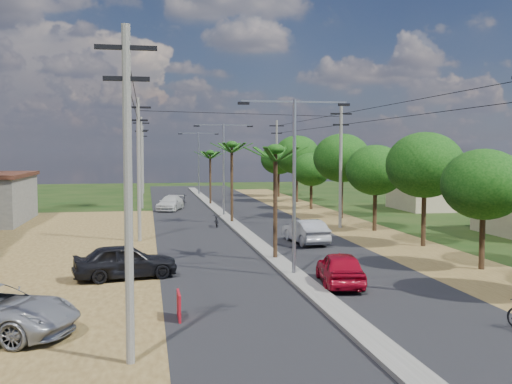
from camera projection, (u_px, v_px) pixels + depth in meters
ground at (294, 277)px, 27.14m from camera, size 160.00×160.00×0.00m
road at (242, 232)px, 41.85m from camera, size 12.00×110.00×0.04m
median at (236, 226)px, 44.79m from camera, size 1.00×90.00×0.18m
dirt_shoulder_east at (358, 229)px, 43.38m from camera, size 5.00×90.00×0.03m
house_east_far at (434, 185)px, 58.21m from camera, size 7.60×7.50×4.60m
tree_east_b at (484, 185)px, 28.52m from camera, size 4.00×4.00×5.83m
tree_east_c at (425, 165)px, 35.41m from camera, size 4.60×4.60×6.83m
tree_east_d at (375, 170)px, 42.26m from camera, size 4.20×4.20×6.13m
tree_east_e at (342, 158)px, 50.09m from camera, size 4.80×4.80×7.14m
tree_east_f at (311, 169)px, 57.95m from camera, size 3.80×3.80×5.52m
tree_east_g at (297, 155)px, 65.82m from camera, size 5.00×5.00×7.38m
tree_east_h at (279, 159)px, 73.66m from camera, size 4.40×4.40×6.52m
palm_median_near at (275, 154)px, 30.67m from camera, size 2.00×2.00×6.15m
palm_median_mid at (232, 148)px, 46.35m from camera, size 2.00×2.00×6.55m
palm_median_far at (210, 155)px, 62.09m from camera, size 2.00×2.00×5.85m
streetlight_near at (294, 172)px, 26.80m from camera, size 5.10×0.18×8.00m
streetlight_mid at (224, 161)px, 51.33m from camera, size 5.10×0.18×8.00m
streetlight_far at (199, 158)px, 75.87m from camera, size 5.10×0.18×8.00m
utility_pole_w_a at (128, 188)px, 15.73m from camera, size 1.60×0.24×9.00m
utility_pole_w_b at (139, 166)px, 37.32m from camera, size 1.60×0.24×9.00m
utility_pole_w_c at (142, 160)px, 58.91m from camera, size 1.60×0.24×9.00m
utility_pole_w_d at (143, 158)px, 79.52m from camera, size 1.60×0.24×9.00m
utility_pole_e_b at (341, 164)px, 43.85m from camera, size 1.60×0.24×9.00m
utility_pole_e_c at (277, 159)px, 65.44m from camera, size 1.60×0.24×9.00m
car_red_near at (340, 269)px, 25.32m from camera, size 2.36×4.45×1.44m
car_silver_mid at (305, 232)px, 36.69m from camera, size 2.02×4.64×1.48m
car_white_far at (170, 204)px, 56.93m from camera, size 3.12×4.96×1.34m
car_parked_dark at (125, 262)px, 26.64m from camera, size 4.83×2.70×1.55m
moto_rider_west_a at (217, 221)px, 44.61m from camera, size 0.75×1.82×0.94m
moto_rider_west_b at (184, 200)px, 62.14m from camera, size 0.64×1.89×1.12m
roadside_sign at (179, 306)px, 20.23m from camera, size 0.09×1.15×0.95m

